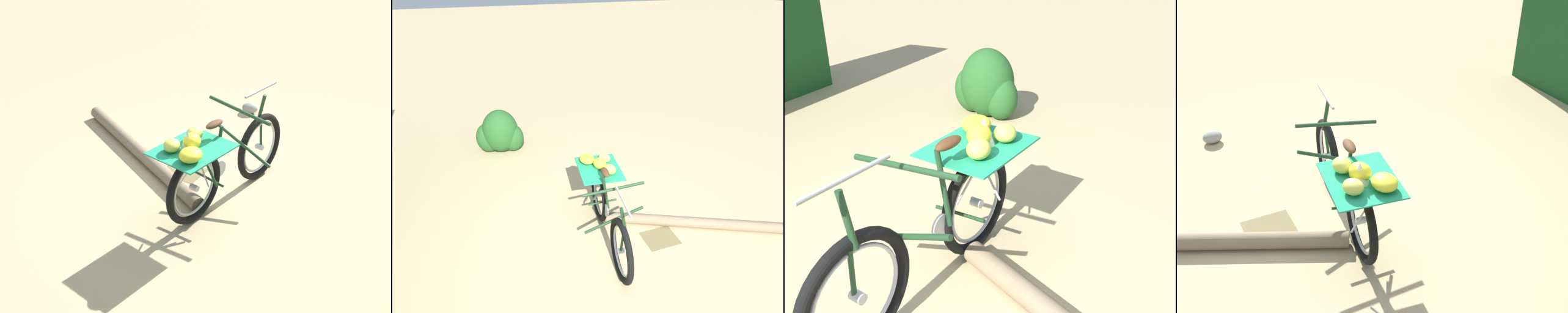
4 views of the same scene
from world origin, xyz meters
TOP-DOWN VIEW (x-y plane):
  - ground_plane at (0.00, 0.00)m, footprint 60.00×60.00m
  - bicycle at (0.19, 0.29)m, footprint 0.77×1.80m
  - fallen_log at (1.44, -0.01)m, footprint 2.38×1.23m
  - shrub_cluster at (-0.82, 3.09)m, footprint 0.86×0.59m
  - leaf_litter_patch at (0.83, -0.02)m, footprint 0.44×0.36m

SIDE VIEW (x-z plane):
  - ground_plane at x=0.00m, z-range 0.00..0.00m
  - leaf_litter_patch at x=0.83m, z-range 0.00..0.01m
  - fallen_log at x=1.44m, z-range 0.00..0.15m
  - shrub_cluster at x=-0.82m, z-range -0.05..0.77m
  - bicycle at x=0.19m, z-range -0.03..1.01m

